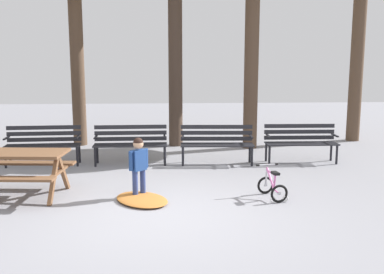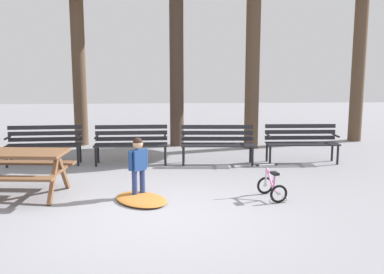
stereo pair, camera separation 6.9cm
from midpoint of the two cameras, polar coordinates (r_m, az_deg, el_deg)
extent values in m
plane|color=gray|center=(6.78, -4.75, -9.73)|extent=(36.00, 36.00, 0.00)
cube|color=brown|center=(8.01, -22.40, -1.94)|extent=(1.86, 0.91, 0.05)
cube|color=brown|center=(8.56, -20.80, -3.12)|extent=(1.81, 0.40, 0.04)
cube|color=brown|center=(7.58, -17.55, -5.25)|extent=(0.11, 0.57, 0.76)
cube|color=brown|center=(8.04, -16.40, -4.35)|extent=(0.11, 0.57, 0.76)
cube|color=brown|center=(7.79, -16.98, -4.34)|extent=(0.18, 1.10, 0.04)
cube|color=#232328|center=(10.40, -18.53, -0.88)|extent=(1.60, 0.15, 0.03)
cube|color=#232328|center=(10.29, -18.67, -1.00)|extent=(1.60, 0.15, 0.03)
cube|color=#232328|center=(10.17, -18.81, -1.12)|extent=(1.60, 0.15, 0.03)
cube|color=#232328|center=(10.06, -18.95, -1.25)|extent=(1.60, 0.15, 0.03)
cube|color=#232328|center=(10.42, -18.51, -0.30)|extent=(1.60, 0.12, 0.09)
cube|color=#232328|center=(10.40, -18.55, 0.42)|extent=(1.60, 0.12, 0.09)
cube|color=#232328|center=(10.38, -18.59, 1.15)|extent=(1.60, 0.12, 0.09)
cylinder|color=black|center=(9.98, -14.65, -2.41)|extent=(0.05, 0.05, 0.44)
cylinder|color=black|center=(10.33, -14.37, -2.00)|extent=(0.05, 0.05, 0.44)
cube|color=black|center=(10.08, -14.60, 0.03)|extent=(0.06, 0.40, 0.03)
cylinder|color=black|center=(10.31, -22.93, -2.49)|extent=(0.05, 0.05, 0.44)
cylinder|color=black|center=(10.64, -22.39, -2.09)|extent=(0.05, 0.05, 0.44)
cube|color=black|center=(10.41, -22.80, -0.13)|extent=(0.06, 0.40, 0.03)
cube|color=#232328|center=(10.05, -8.01, -0.83)|extent=(1.60, 0.10, 0.03)
cube|color=#232328|center=(9.93, -8.05, -0.95)|extent=(1.60, 0.10, 0.03)
cube|color=#232328|center=(9.82, -8.10, -1.08)|extent=(1.60, 0.10, 0.03)
cube|color=#232328|center=(9.70, -8.14, -1.21)|extent=(1.60, 0.10, 0.03)
cube|color=#232328|center=(10.07, -8.01, -0.22)|extent=(1.60, 0.07, 0.09)
cube|color=#232328|center=(10.05, -8.03, 0.52)|extent=(1.60, 0.07, 0.09)
cube|color=#232328|center=(10.03, -8.05, 1.28)|extent=(1.60, 0.07, 0.09)
cylinder|color=black|center=(9.74, -3.69, -2.40)|extent=(0.05, 0.05, 0.44)
cylinder|color=black|center=(10.09, -3.72, -1.98)|extent=(0.05, 0.05, 0.44)
cube|color=black|center=(9.84, -3.73, 0.09)|extent=(0.05, 0.40, 0.03)
cylinder|color=black|center=(9.84, -12.47, -2.49)|extent=(0.05, 0.05, 0.44)
cylinder|color=black|center=(10.19, -12.19, -2.07)|extent=(0.05, 0.05, 0.44)
cube|color=black|center=(9.94, -12.41, -0.02)|extent=(0.05, 0.40, 0.03)
cube|color=#232328|center=(9.98, 2.96, -0.82)|extent=(1.60, 0.16, 0.03)
cube|color=#232328|center=(9.86, 3.00, -0.94)|extent=(1.60, 0.16, 0.03)
cube|color=#232328|center=(9.74, 3.04, -1.07)|extent=(1.60, 0.16, 0.03)
cube|color=#232328|center=(9.63, 3.08, -1.21)|extent=(1.60, 0.16, 0.03)
cube|color=#232328|center=(10.00, 2.95, -0.21)|extent=(1.60, 0.13, 0.09)
cube|color=#232328|center=(9.98, 2.95, 0.54)|extent=(1.60, 0.13, 0.09)
cube|color=#232328|center=(9.96, 2.96, 1.30)|extent=(1.60, 0.13, 0.09)
cylinder|color=black|center=(9.76, 7.47, -2.44)|extent=(0.05, 0.05, 0.44)
cylinder|color=black|center=(10.11, 7.19, -2.01)|extent=(0.05, 0.05, 0.44)
cube|color=black|center=(9.86, 7.37, 0.05)|extent=(0.06, 0.40, 0.03)
cylinder|color=black|center=(9.67, -1.38, -2.47)|extent=(0.05, 0.05, 0.44)
cylinder|color=black|center=(10.02, -1.35, -2.04)|extent=(0.05, 0.05, 0.44)
cube|color=black|center=(9.77, -1.37, 0.04)|extent=(0.06, 0.40, 0.03)
cube|color=#232328|center=(10.39, 13.37, -0.65)|extent=(1.60, 0.11, 0.03)
cube|color=#232328|center=(10.28, 13.55, -0.77)|extent=(1.60, 0.11, 0.03)
cube|color=#232328|center=(10.17, 13.73, -0.89)|extent=(1.60, 0.11, 0.03)
cube|color=#232328|center=(10.05, 13.91, -1.01)|extent=(1.60, 0.11, 0.03)
cube|color=#232328|center=(10.42, 13.33, -0.07)|extent=(1.60, 0.08, 0.09)
cube|color=#232328|center=(10.39, 13.36, 0.66)|extent=(1.60, 0.08, 0.09)
cube|color=#232328|center=(10.38, 13.39, 1.38)|extent=(1.60, 0.08, 0.09)
cylinder|color=black|center=(10.35, 17.83, -2.14)|extent=(0.05, 0.05, 0.44)
cylinder|color=black|center=(10.68, 17.18, -1.75)|extent=(0.05, 0.05, 0.44)
cube|color=black|center=(10.44, 17.61, 0.21)|extent=(0.05, 0.40, 0.03)
cylinder|color=black|center=(9.93, 9.67, -2.28)|extent=(0.05, 0.05, 0.44)
cylinder|color=black|center=(10.28, 9.26, -1.87)|extent=(0.05, 0.05, 0.44)
cube|color=black|center=(10.03, 9.52, 0.16)|extent=(0.05, 0.40, 0.03)
cylinder|color=navy|center=(7.58, -6.56, -5.84)|extent=(0.09, 0.09, 0.46)
cube|color=black|center=(7.64, -6.54, -7.30)|extent=(0.17, 0.18, 0.06)
cylinder|color=navy|center=(7.48, -7.54, -6.06)|extent=(0.09, 0.09, 0.46)
cube|color=black|center=(7.54, -7.50, -7.54)|extent=(0.17, 0.18, 0.06)
cube|color=navy|center=(7.43, -7.11, -2.94)|extent=(0.28, 0.27, 0.34)
sphere|color=tan|center=(7.38, -7.16, -0.89)|extent=(0.17, 0.17, 0.17)
sphere|color=black|center=(7.38, -7.16, -0.70)|extent=(0.16, 0.16, 0.16)
cylinder|color=navy|center=(7.53, -6.16, -2.69)|extent=(0.07, 0.07, 0.32)
cylinder|color=navy|center=(7.34, -8.09, -3.05)|extent=(0.07, 0.07, 0.32)
torus|color=black|center=(7.79, 9.12, -6.10)|extent=(0.30, 0.10, 0.30)
cylinder|color=silver|center=(7.79, 9.12, -6.10)|extent=(0.06, 0.05, 0.04)
torus|color=black|center=(7.34, 10.82, -7.13)|extent=(0.30, 0.10, 0.30)
cylinder|color=silver|center=(7.34, 10.82, -7.13)|extent=(0.06, 0.05, 0.04)
torus|color=white|center=(7.32, 10.02, -7.93)|extent=(0.11, 0.05, 0.11)
torus|color=white|center=(7.41, 11.57, -7.75)|extent=(0.11, 0.05, 0.11)
cylinder|color=pink|center=(7.59, 9.72, -5.21)|extent=(0.10, 0.31, 0.32)
cylinder|color=pink|center=(7.45, 10.24, -5.66)|extent=(0.05, 0.08, 0.27)
cylinder|color=pink|center=(7.42, 10.48, -6.85)|extent=(0.07, 0.20, 0.05)
cylinder|color=silver|center=(7.73, 9.21, -5.00)|extent=(0.05, 0.08, 0.32)
cylinder|color=pink|center=(7.54, 9.81, -4.51)|extent=(0.10, 0.32, 0.05)
cube|color=black|center=(7.40, 10.34, -4.57)|extent=(0.12, 0.19, 0.04)
cylinder|color=silver|center=(7.66, 9.32, -3.51)|extent=(0.34, 0.09, 0.02)
cylinder|color=black|center=(7.59, 8.15, -3.60)|extent=(0.06, 0.05, 0.04)
cylinder|color=black|center=(7.73, 10.46, -3.42)|extent=(0.06, 0.05, 0.04)
ellipsoid|color=#B26B2D|center=(7.36, -6.69, -7.92)|extent=(1.19, 1.25, 0.07)
cylinder|color=brown|center=(12.40, -14.57, 8.25)|extent=(0.36, 0.36, 4.03)
cylinder|color=#423328|center=(11.93, -2.31, 9.36)|extent=(0.37, 0.37, 4.39)
cylinder|color=brown|center=(11.69, 7.42, 9.02)|extent=(0.37, 0.37, 4.28)
cylinder|color=brown|center=(13.50, 20.18, 9.03)|extent=(0.37, 0.37, 4.49)
camera|label=1|loc=(0.03, -90.24, -0.04)|focal=41.74mm
camera|label=2|loc=(0.03, 89.76, 0.04)|focal=41.74mm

